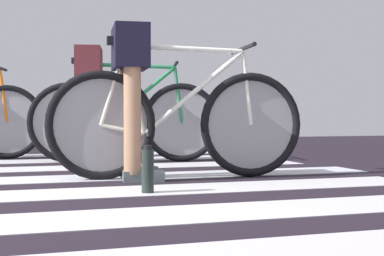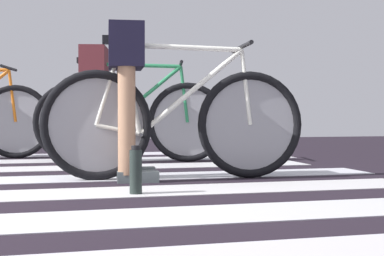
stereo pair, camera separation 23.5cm
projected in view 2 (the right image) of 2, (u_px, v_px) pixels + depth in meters
bicycle_1_of_3 at (174, 121)px, 3.71m from camera, size 1.73×0.52×0.93m
cyclist_1_of_3 at (127, 80)px, 3.66m from camera, size 0.35×0.43×1.01m
bicycle_2_of_3 at (130, 119)px, 5.05m from camera, size 1.71×0.56×0.93m
cyclist_2_of_3 at (95, 88)px, 5.03m from camera, size 0.38×0.45×1.03m
water_bottle at (136, 171)px, 3.01m from camera, size 0.07×0.07×0.26m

